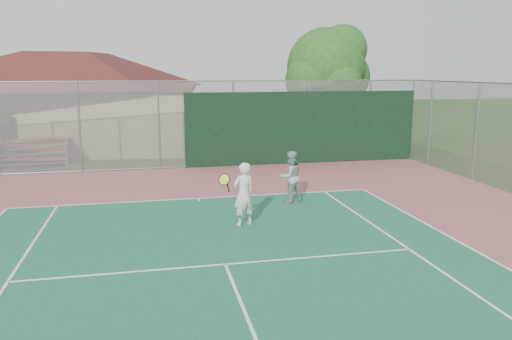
% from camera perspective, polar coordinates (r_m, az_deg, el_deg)
% --- Properties ---
extents(back_fence, '(20.08, 0.11, 3.53)m').
position_cam_1_polar(back_fence, '(20.52, -2.28, 5.03)').
color(back_fence, gray).
rests_on(back_fence, ground).
extents(side_fence_right, '(0.08, 9.00, 3.50)m').
position_cam_1_polar(side_fence_right, '(19.46, 23.85, 3.98)').
color(side_fence_right, gray).
rests_on(side_fence_right, ground).
extents(clubhouse, '(14.18, 10.32, 5.71)m').
position_cam_1_polar(clubhouse, '(27.39, -20.38, 8.50)').
color(clubhouse, tan).
rests_on(clubhouse, ground).
extents(bleachers, '(2.83, 1.78, 1.03)m').
position_cam_1_polar(bleachers, '(23.08, -23.92, 1.96)').
color(bleachers, '#A34525').
rests_on(bleachers, ground).
extents(tree, '(4.28, 4.06, 5.97)m').
position_cam_1_polar(tree, '(23.66, 8.25, 11.23)').
color(tree, '#3B2A15').
rests_on(tree, ground).
extents(player_white_front, '(1.10, 0.79, 1.62)m').
position_cam_1_polar(player_white_front, '(12.63, -1.46, -2.82)').
color(player_white_front, silver).
rests_on(player_white_front, ground).
extents(player_grey_back, '(0.89, 0.78, 1.55)m').
position_cam_1_polar(player_grey_back, '(14.92, 3.95, -0.84)').
color(player_grey_back, '#9C9EA1').
rests_on(player_grey_back, ground).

